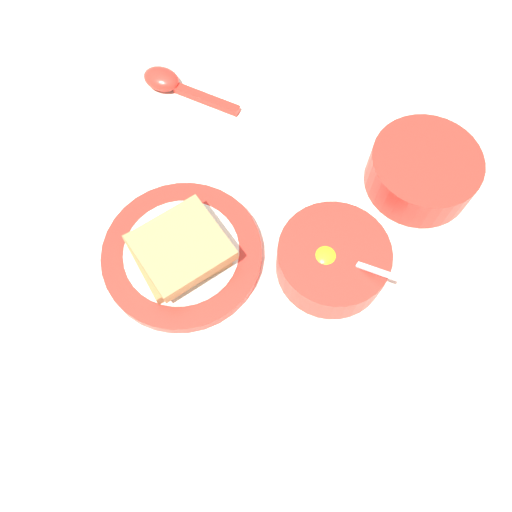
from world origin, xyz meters
TOP-DOWN VIEW (x-y plane):
  - ground_plane at (0.00, 0.00)m, footprint 3.00×3.00m
  - egg_bowl at (0.17, 0.13)m, footprint 0.14×0.15m
  - toast_plate at (0.21, -0.06)m, footprint 0.21×0.21m
  - toast_sandwich at (0.21, -0.06)m, footprint 0.14×0.15m
  - soup_spoon at (-0.06, -0.17)m, footprint 0.05×0.16m
  - congee_bowl at (0.01, 0.22)m, footprint 0.15×0.15m

SIDE VIEW (x-z plane):
  - ground_plane at x=0.00m, z-range 0.00..0.00m
  - toast_plate at x=0.21m, z-range 0.00..0.02m
  - soup_spoon at x=-0.06m, z-range 0.00..0.02m
  - egg_bowl at x=0.17m, z-range -0.01..0.06m
  - congee_bowl at x=0.01m, z-range 0.00..0.06m
  - toast_sandwich at x=0.21m, z-range 0.02..0.06m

